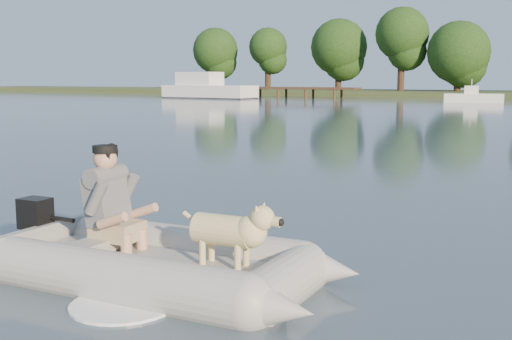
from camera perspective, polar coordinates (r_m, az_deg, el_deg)
The scene contains 8 objects.
water at distance 7.44m, azimuth -9.61°, elevation -7.57°, with size 160.00×160.00×0.00m, color #4E5E6A.
dock at distance 65.16m, azimuth 1.55°, elevation 6.94°, with size 18.00×2.00×1.04m, color #4C331E, non-canonical shape.
dinghy at distance 6.37m, azimuth -8.29°, elevation -4.59°, with size 4.56×2.88×1.41m, color #ABABA6, non-canonical shape.
man at distance 6.81m, azimuth -13.01°, elevation -2.29°, with size 0.74×0.63×1.10m, color slate, non-canonical shape.
dog at distance 6.09m, azimuth -2.86°, elevation -5.87°, with size 0.95×0.34×0.63m, color #D6BF7B, non-canonical shape.
outboard_motor at distance 7.52m, azimuth -18.95°, elevation -5.23°, with size 0.42×0.30×0.80m, color black, non-canonical shape.
cabin_cruiser at distance 61.45m, azimuth -4.17°, elevation 7.52°, with size 9.55×3.41×2.96m, color white, non-canonical shape.
motorboat at distance 54.06m, azimuth 18.79°, elevation 6.63°, with size 4.65×1.79×1.97m, color white, non-canonical shape.
Camera 1 is at (4.55, -5.53, 2.01)m, focal length 45.00 mm.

